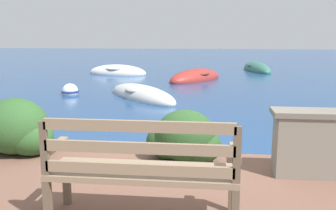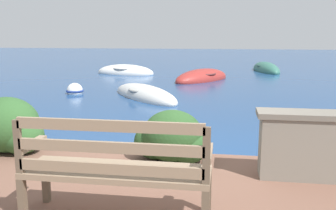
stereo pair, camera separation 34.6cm
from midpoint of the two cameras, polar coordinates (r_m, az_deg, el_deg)
ground_plane at (r=5.19m, az=3.17°, el=-9.50°), size 80.00×80.00×0.00m
park_bench at (r=3.18m, az=-4.95°, el=-9.43°), size 1.61×0.48×0.93m
hedge_clump_far_left at (r=5.45m, az=-21.76°, el=-3.29°), size 1.10×0.79×0.75m
hedge_clump_left at (r=4.71m, az=2.59°, el=-5.21°), size 0.96×0.69×0.65m
rowboat_nearest at (r=10.70m, az=-2.64°, el=1.42°), size 2.76×3.03×0.64m
rowboat_mid at (r=14.71m, az=5.87°, el=4.01°), size 2.51×3.10×0.79m
rowboat_far at (r=17.05m, az=-5.93°, el=4.94°), size 2.92×1.72×0.76m
rowboat_outer at (r=18.83m, az=15.22°, el=5.17°), size 1.49×3.25×0.79m
mooring_buoy at (r=11.71m, az=-13.19°, el=2.11°), size 0.53×0.53×0.48m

